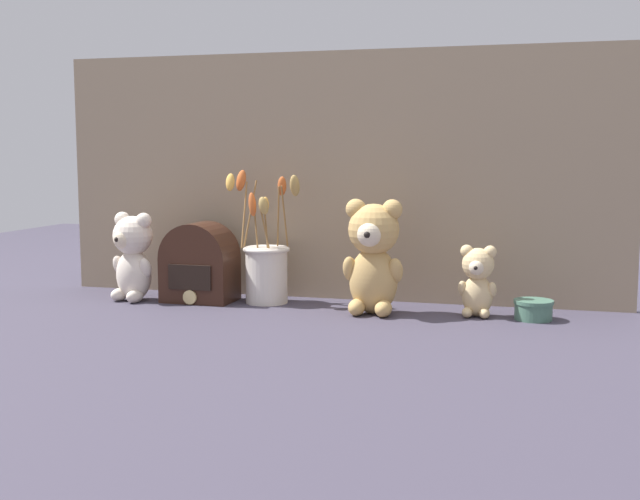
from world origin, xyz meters
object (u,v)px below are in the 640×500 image
Objects in this scene: flower_vase at (266,265)px; vintage_radio at (200,266)px; teddy_bear_small at (478,279)px; decorative_tin_tall at (533,310)px; teddy_bear_medium at (133,255)px; teddy_bear_large at (373,254)px.

vintage_radio is (-0.18, -0.02, -0.00)m from flower_vase.
teddy_bear_small is 1.86× the size of decorative_tin_tall.
teddy_bear_medium is 0.18m from vintage_radio.
decorative_tin_tall is (0.84, -0.02, -0.07)m from vintage_radio.
teddy_bear_small is 0.83× the size of vintage_radio.
flower_vase is at bearing 166.71° from teddy_bear_large.
vintage_radio reaches higher than teddy_bear_small.
vintage_radio is at bearing 178.59° from decorative_tin_tall.
teddy_bear_large reaches higher than teddy_bear_medium.
teddy_bear_medium is at bearing -168.26° from vintage_radio.
teddy_bear_medium is 2.54× the size of decorative_tin_tall.
vintage_radio is 2.26× the size of decorative_tin_tall.
teddy_bear_medium is 1.36× the size of teddy_bear_small.
vintage_radio is at bearing 178.60° from teddy_bear_small.
flower_vase is (-0.29, 0.07, -0.05)m from teddy_bear_large.
teddy_bear_medium is at bearing 178.82° from teddy_bear_large.
vintage_radio is (-0.71, 0.02, 0.00)m from teddy_bear_small.
decorative_tin_tall is at bearing -3.53° from flower_vase.
teddy_bear_large reaches higher than teddy_bear_small.
teddy_bear_large is 0.47m from vintage_radio.
flower_vase reaches higher than teddy_bear_medium.
flower_vase reaches higher than teddy_bear_large.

